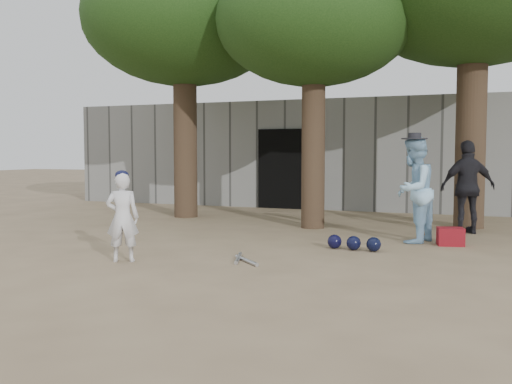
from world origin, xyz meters
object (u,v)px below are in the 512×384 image
at_px(boy_player, 123,217).
at_px(spectator_blue, 414,190).
at_px(spectator_dark, 468,187).
at_px(red_bag, 451,237).

height_order(boy_player, spectator_blue, spectator_blue).
relative_size(spectator_blue, spectator_dark, 1.02).
bearing_deg(boy_player, spectator_dark, -158.46).
bearing_deg(spectator_dark, spectator_blue, 35.41).
relative_size(spectator_blue, red_bag, 4.34).
distance_m(boy_player, spectator_dark, 6.59).
bearing_deg(spectator_dark, red_bag, 56.84).
bearing_deg(boy_player, red_bag, -168.49).
xyz_separation_m(spectator_blue, spectator_dark, (0.85, 1.51, -0.02)).
bearing_deg(spectator_blue, boy_player, -31.37).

